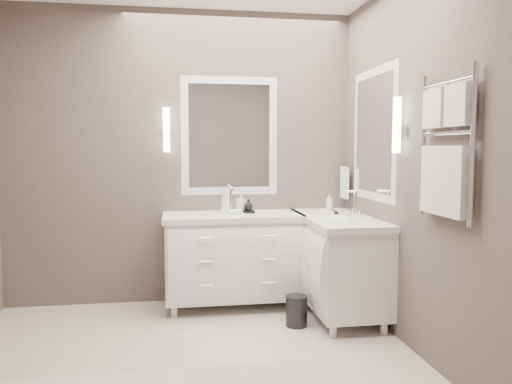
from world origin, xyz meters
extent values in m
cube|color=beige|center=(0.00, 0.00, -0.01)|extent=(3.20, 3.00, 0.01)
cube|color=#514640|center=(0.00, 1.50, 1.35)|extent=(3.20, 0.01, 2.70)
cube|color=#514640|center=(0.00, -1.50, 1.35)|extent=(3.20, 0.01, 2.70)
cube|color=#514640|center=(1.60, 0.00, 1.35)|extent=(0.01, 3.00, 2.70)
cube|color=white|center=(0.45, 1.23, 0.45)|extent=(1.20, 0.55, 0.70)
cube|color=white|center=(0.45, 1.23, 0.82)|extent=(1.24, 0.59, 0.05)
ellipsoid|color=white|center=(0.45, 1.23, 0.81)|extent=(0.36, 0.28, 0.12)
cylinder|color=white|center=(0.45, 1.39, 0.96)|extent=(0.02, 0.02, 0.22)
cube|color=white|center=(1.33, 0.90, 0.45)|extent=(0.55, 1.20, 0.70)
cube|color=white|center=(1.33, 0.90, 0.82)|extent=(0.59, 1.24, 0.05)
ellipsoid|color=white|center=(1.33, 0.90, 0.81)|extent=(0.36, 0.28, 0.12)
cylinder|color=white|center=(1.49, 0.90, 0.96)|extent=(0.02, 0.02, 0.22)
cube|color=white|center=(0.45, 1.49, 1.55)|extent=(0.90, 0.02, 1.10)
cube|color=white|center=(0.45, 1.49, 1.55)|extent=(0.77, 0.02, 0.96)
cube|color=white|center=(1.59, 0.80, 1.55)|extent=(0.02, 0.90, 1.10)
cube|color=white|center=(1.59, 0.80, 1.55)|extent=(0.02, 0.90, 0.96)
cube|color=white|center=(-0.13, 1.43, 1.55)|extent=(0.05, 0.05, 0.10)
cylinder|color=white|center=(-0.13, 1.43, 1.60)|extent=(0.06, 0.06, 0.40)
cube|color=white|center=(1.53, 0.22, 1.55)|extent=(0.05, 0.05, 0.10)
cylinder|color=white|center=(1.53, 0.22, 1.60)|extent=(0.06, 0.06, 0.40)
cylinder|color=white|center=(1.55, 1.36, 1.25)|extent=(0.02, 0.22, 0.02)
cube|color=white|center=(1.54, 1.36, 1.11)|extent=(0.03, 0.17, 0.30)
cylinder|color=white|center=(1.56, -0.68, 1.45)|extent=(0.03, 0.03, 0.90)
cylinder|color=white|center=(1.56, -0.12, 1.45)|extent=(0.03, 0.03, 0.90)
cube|color=white|center=(1.55, -0.53, 1.68)|extent=(0.06, 0.22, 0.24)
cube|color=white|center=(1.55, -0.27, 1.68)|extent=(0.06, 0.22, 0.24)
cube|color=white|center=(1.55, -0.40, 1.24)|extent=(0.06, 0.46, 0.42)
cylinder|color=black|center=(0.90, 0.65, 0.12)|extent=(0.23, 0.23, 0.25)
cube|color=black|center=(0.56, 1.27, 0.86)|extent=(0.18, 0.14, 0.03)
cube|color=black|center=(1.31, 1.10, 0.86)|extent=(0.13, 0.17, 0.02)
cylinder|color=silver|center=(0.38, 1.21, 0.95)|extent=(0.08, 0.08, 0.20)
imported|color=white|center=(0.53, 1.29, 0.95)|extent=(0.09, 0.09, 0.15)
imported|color=black|center=(0.59, 1.24, 0.93)|extent=(0.09, 0.09, 0.10)
imported|color=white|center=(1.31, 1.10, 0.95)|extent=(0.07, 0.07, 0.15)
camera|label=1|loc=(-0.04, -3.18, 1.43)|focal=35.00mm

